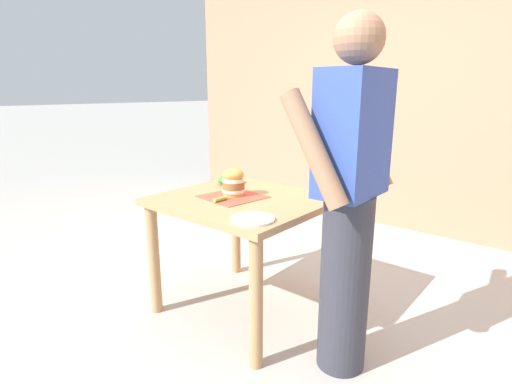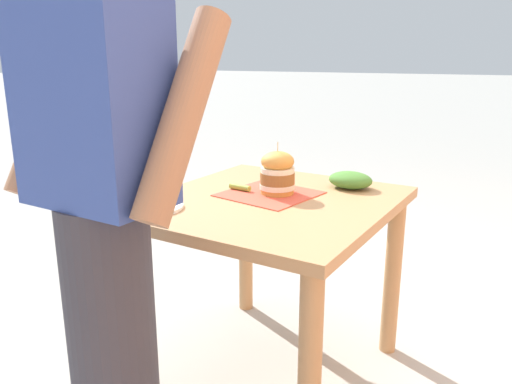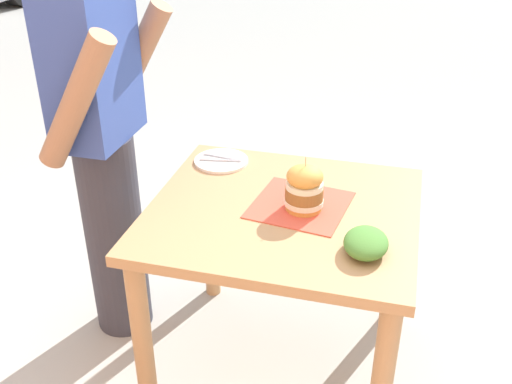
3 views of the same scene
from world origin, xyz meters
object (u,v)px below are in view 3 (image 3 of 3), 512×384
object	(u,v)px
patio_table	(282,238)
side_plate_with_forks	(221,161)
sandwich	(304,188)
side_salad	(366,243)
pickle_spear	(302,185)
diner_across_table	(103,141)

from	to	relation	value
patio_table	side_plate_with_forks	bearing A→B (deg)	47.87
sandwich	side_salad	xyz separation A→B (m)	(-0.21, -0.24, -0.05)
side_plate_with_forks	side_salad	bearing A→B (deg)	-127.96
patio_table	sandwich	bearing A→B (deg)	-83.86
side_plate_with_forks	pickle_spear	bearing A→B (deg)	-110.59
pickle_spear	sandwich	bearing A→B (deg)	-166.71
patio_table	diner_across_table	world-z (taller)	diner_across_table
pickle_spear	diner_across_table	xyz separation A→B (m)	(-0.08, 0.76, 0.13)
side_salad	patio_table	bearing A→B (deg)	57.01
patio_table	diner_across_table	xyz separation A→B (m)	(0.08, 0.73, 0.27)
diner_across_table	side_salad	bearing A→B (deg)	-105.16
side_salad	side_plate_with_forks	bearing A→B (deg)	52.04
diner_across_table	patio_table	bearing A→B (deg)	-96.29
sandwich	diner_across_table	xyz separation A→B (m)	(0.07, 0.80, 0.05)
pickle_spear	diner_across_table	size ratio (longest dim) A/B	0.06
sandwich	diner_across_table	size ratio (longest dim) A/B	0.12
patio_table	side_plate_with_forks	size ratio (longest dim) A/B	4.29
sandwich	diner_across_table	distance (m)	0.80
pickle_spear	side_salad	xyz separation A→B (m)	(-0.36, -0.27, 0.02)
side_plate_with_forks	diner_across_table	xyz separation A→B (m)	(-0.21, 0.40, 0.13)
sandwich	pickle_spear	distance (m)	0.17
patio_table	side_salad	distance (m)	0.40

